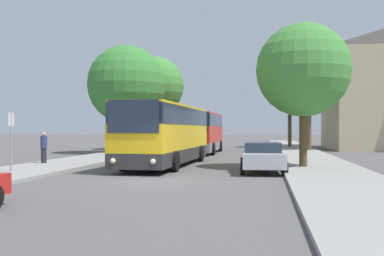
{
  "coord_description": "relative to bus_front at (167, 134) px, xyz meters",
  "views": [
    {
      "loc": [
        4.15,
        -16.89,
        2.05
      ],
      "look_at": [
        -1.23,
        16.44,
        2.13
      ],
      "focal_mm": 42.0,
      "sensor_mm": 36.0,
      "label": 1
    }
  ],
  "objects": [
    {
      "name": "ground_plane",
      "position": [
        1.25,
        -7.67,
        -1.79
      ],
      "size": [
        300.0,
        300.0,
        0.0
      ],
      "primitive_type": "plane",
      "color": "#565454",
      "rests_on": "ground"
    },
    {
      "name": "sidewalk_right",
      "position": [
        8.25,
        -7.67,
        -1.72
      ],
      "size": [
        4.0,
        120.0,
        0.15
      ],
      "primitive_type": "cube",
      "color": "gray",
      "rests_on": "ground_plane"
    },
    {
      "name": "bus_front",
      "position": [
        0.0,
        0.0,
        0.0
      ],
      "size": [
        3.18,
        11.89,
        3.35
      ],
      "rotation": [
        0.0,
        0.0,
        -0.04
      ],
      "color": "#2D2D2D",
      "rests_on": "ground_plane"
    },
    {
      "name": "bus_middle",
      "position": [
        0.16,
        13.15,
        -0.0
      ],
      "size": [
        2.88,
        10.29,
        3.35
      ],
      "rotation": [
        0.0,
        0.0,
        0.0
      ],
      "color": "gray",
      "rests_on": "ground_plane"
    },
    {
      "name": "parked_car_right_near",
      "position": [
        5.31,
        -2.98,
        -1.04
      ],
      "size": [
        2.24,
        4.75,
        1.41
      ],
      "rotation": [
        0.0,
        0.0,
        3.19
      ],
      "color": "#B7B7BC",
      "rests_on": "ground_plane"
    },
    {
      "name": "bus_stop_sign",
      "position": [
        -5.82,
        -6.02,
        0.02
      ],
      "size": [
        0.08,
        0.45,
        2.69
      ],
      "color": "gray",
      "rests_on": "sidewalk_left"
    },
    {
      "name": "pedestrian_waiting_near",
      "position": [
        -6.82,
        -1.05,
        -0.77
      ],
      "size": [
        0.36,
        0.36,
        1.72
      ],
      "rotation": [
        0.0,
        0.0,
        6.23
      ],
      "color": "#23232D",
      "rests_on": "sidewalk_left"
    },
    {
      "name": "tree_left_near",
      "position": [
        -5.99,
        11.58,
        3.98
      ],
      "size": [
        6.52,
        6.52,
        8.89
      ],
      "color": "#47331E",
      "rests_on": "sidewalk_left"
    },
    {
      "name": "tree_left_far",
      "position": [
        -5.16,
        18.08,
        4.48
      ],
      "size": [
        5.69,
        5.69,
        8.98
      ],
      "color": "#47331E",
      "rests_on": "sidewalk_left"
    },
    {
      "name": "tree_right_near",
      "position": [
        9.45,
        17.64,
        4.28
      ],
      "size": [
        4.21,
        4.21,
        8.06
      ],
      "color": "brown",
      "rests_on": "sidewalk_right"
    },
    {
      "name": "tree_right_mid",
      "position": [
        8.14,
        25.6,
        4.4
      ],
      "size": [
        4.4,
        4.4,
        8.27
      ],
      "color": "brown",
      "rests_on": "sidewalk_right"
    },
    {
      "name": "tree_right_far",
      "position": [
        7.35,
        -1.14,
        3.26
      ],
      "size": [
        4.77,
        4.77,
        7.3
      ],
      "color": "#513D23",
      "rests_on": "sidewalk_right"
    }
  ]
}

